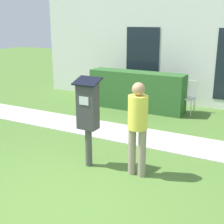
% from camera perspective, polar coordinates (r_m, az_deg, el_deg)
% --- Properties ---
extents(ground_plane, '(40.00, 40.00, 0.00)m').
position_cam_1_polar(ground_plane, '(4.67, -8.66, -16.22)').
color(ground_plane, '#517A33').
extents(sidewalk, '(12.00, 1.10, 0.02)m').
position_cam_1_polar(sidewalk, '(6.99, 5.91, -4.56)').
color(sidewalk, beige).
rests_on(sidewalk, ground).
extents(building_facade, '(10.00, 0.26, 3.20)m').
position_cam_1_polar(building_facade, '(9.68, 13.72, 10.62)').
color(building_facade, white).
rests_on(building_facade, ground).
extents(parking_meter, '(0.44, 0.31, 1.59)m').
position_cam_1_polar(parking_meter, '(5.33, -4.44, 0.20)').
color(parking_meter, '#4C4C4C').
rests_on(parking_meter, ground).
extents(person_standing, '(0.32, 0.32, 1.58)m').
position_cam_1_polar(person_standing, '(5.02, 4.72, -1.89)').
color(person_standing, gray).
rests_on(person_standing, ground).
extents(outdoor_chair_left, '(0.44, 0.44, 0.90)m').
position_cam_1_polar(outdoor_chair_left, '(9.49, 5.14, 4.38)').
color(outdoor_chair_left, white).
rests_on(outdoor_chair_left, ground).
extents(outdoor_chair_middle, '(0.44, 0.44, 0.90)m').
position_cam_1_polar(outdoor_chair_middle, '(8.93, 13.64, 3.20)').
color(outdoor_chair_middle, white).
rests_on(outdoor_chair_middle, ground).
extents(hedge_row, '(2.79, 0.60, 1.10)m').
position_cam_1_polar(hedge_row, '(9.03, 4.49, 3.90)').
color(hedge_row, '#33662D').
rests_on(hedge_row, ground).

